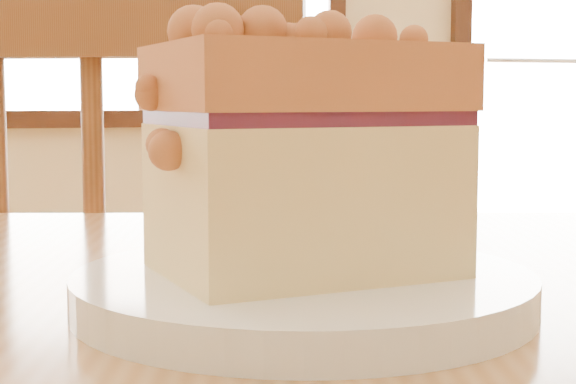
{
  "coord_description": "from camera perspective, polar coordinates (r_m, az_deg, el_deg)",
  "views": [
    {
      "loc": [
        -0.15,
        -0.21,
        0.85
      ],
      "look_at": [
        -0.04,
        0.22,
        0.8
      ],
      "focal_mm": 55.0,
      "sensor_mm": 36.0,
      "label": 1
    }
  ],
  "objects": [
    {
      "name": "plate",
      "position": [
        0.42,
        0.99,
        -6.45
      ],
      "size": [
        0.22,
        0.22,
        0.02
      ],
      "color": "white",
      "rests_on": "cafe_table_main"
    },
    {
      "name": "cake_slice",
      "position": [
        0.41,
        1.04,
        2.74
      ],
      "size": [
        0.15,
        0.12,
        0.12
      ],
      "rotation": [
        0.0,
        0.0,
        0.18
      ],
      "color": "#FFE390",
      "rests_on": "plate"
    },
    {
      "name": "entry_door",
      "position": [
        4.87,
        16.46,
        9.83
      ],
      "size": [
        1.08,
        0.06,
        2.29
      ],
      "color": "white",
      "rests_on": "ground"
    }
  ]
}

